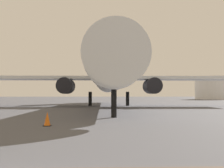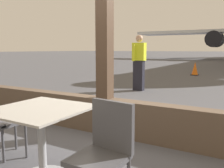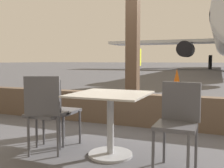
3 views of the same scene
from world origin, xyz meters
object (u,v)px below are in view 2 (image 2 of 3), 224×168
cafe_chair_aisle_left (105,147)px  traffic_cone (195,69)px  ground_crew_worker (139,62)px  dining_table (42,137)px

cafe_chair_aisle_left → traffic_cone: size_ratio=1.31×
cafe_chair_aisle_left → ground_crew_worker: ground_crew_worker is taller
dining_table → traffic_cone: (-0.86, 11.18, -0.13)m
ground_crew_worker → traffic_cone: size_ratio=2.56×
dining_table → cafe_chair_aisle_left: bearing=-6.5°
dining_table → ground_crew_worker: size_ratio=0.49×
dining_table → ground_crew_worker: ground_crew_worker is taller
cafe_chair_aisle_left → dining_table: bearing=173.5°
cafe_chair_aisle_left → traffic_cone: (-1.64, 11.27, -0.22)m
dining_table → traffic_cone: size_ratio=1.24×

